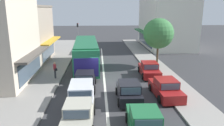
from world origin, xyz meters
name	(u,v)px	position (x,y,z in m)	size (l,w,h in m)	color
ground_plane	(104,83)	(0.00, 0.00, 0.00)	(140.00, 140.00, 0.00)	#353538
lane_centre_line	(103,71)	(0.00, 4.00, 0.00)	(0.20, 28.00, 0.01)	silver
sidewalk_left	(46,67)	(-6.80, 6.00, 0.07)	(5.20, 44.00, 0.14)	gray
kerb_right	(153,65)	(6.20, 6.00, 0.06)	(2.80, 44.00, 0.12)	gray
shopfront_mid_block	(23,34)	(-10.18, 9.36, 3.60)	(7.21, 8.47, 7.21)	gray
building_right_far	(165,21)	(11.48, 19.40, 4.53)	(8.13, 13.47, 9.08)	silver
city_bus	(86,53)	(-1.94, 5.22, 1.88)	(3.14, 10.97, 3.23)	#237A4C
sedan_queue_gap_filler	(78,115)	(-1.78, -7.55, 0.66)	(1.97, 4.24, 1.47)	#B7B29E
hatchback_adjacent_lane_trail	(85,81)	(-1.72, -1.41, 0.71)	(1.87, 3.73, 1.54)	black
hatchback_behind_bus_mid	(129,92)	(1.71, -4.23, 0.71)	(1.86, 3.72, 1.54)	black
sedan_queue_far_back	(145,123)	(1.97, -8.80, 0.66)	(2.02, 4.26, 1.47)	#1E6638
wagon_behind_bus_near	(82,93)	(-1.81, -4.38, 0.75)	(1.98, 4.52, 1.58)	silver
parked_sedan_kerb_front	(166,89)	(4.72, -3.60, 0.66)	(2.00, 4.25, 1.47)	maroon
parked_sedan_kerb_second	(149,69)	(4.70, 1.94, 0.66)	(2.02, 4.26, 1.47)	maroon
traffic_light_downstreet	(78,31)	(-4.26, 21.00, 2.85)	(0.33, 0.24, 4.20)	gray
street_tree_right	(158,34)	(6.51, 5.63, 3.96)	(3.55, 3.55, 5.75)	brown
pedestrian_with_handbag_near	(55,69)	(-4.79, 1.29, 1.07)	(0.46, 0.63, 1.63)	#333338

